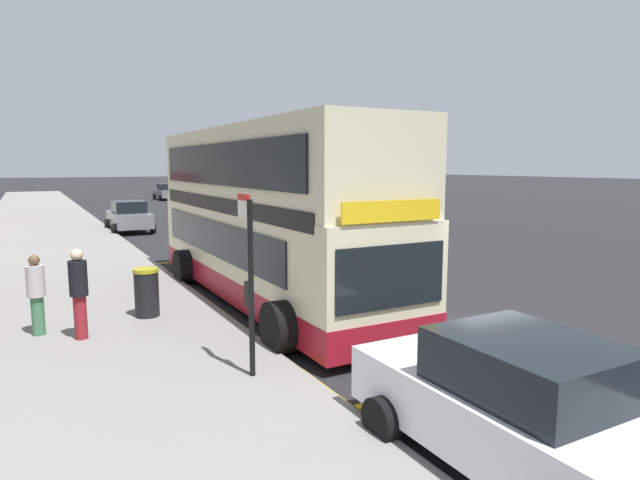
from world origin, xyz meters
name	(u,v)px	position (x,y,z in m)	size (l,w,h in m)	color
ground_plane	(151,214)	(0.00, 32.00, 0.00)	(260.00, 260.00, 0.00)	black
pavement_near	(42,217)	(-7.00, 32.00, 0.07)	(6.00, 76.00, 0.14)	gray
double_decker_bus	(266,221)	(-2.46, 4.92, 2.06)	(3.25, 10.86, 4.40)	beige
bus_bay_markings	(264,299)	(-2.53, 4.99, 0.01)	(2.94, 13.28, 0.01)	gold
bus_stop_sign	(249,272)	(-4.82, 0.04, 1.82)	(0.09, 0.51, 2.89)	black
parked_car_white_behind	(252,214)	(3.04, 19.85, 0.80)	(2.09, 4.20, 1.62)	silver
parked_car_white_ahead	(520,408)	(-3.15, -3.87, 0.80)	(2.09, 4.20, 1.62)	silver
parked_car_grey_across	(129,217)	(-3.13, 21.74, 0.80)	(2.09, 4.20, 1.62)	slate
parked_car_grey_far	(166,192)	(4.60, 47.22, 0.80)	(2.09, 4.20, 1.62)	slate
pedestrian_waiting_near_sign	(79,290)	(-7.05, 3.29, 1.10)	(0.34, 0.34, 1.76)	maroon
pedestrian_further_back	(36,292)	(-7.77, 3.95, 1.01)	(0.34, 0.34, 1.61)	#3F724C
litter_bin	(147,292)	(-5.61, 4.30, 0.68)	(0.55, 0.55, 1.08)	black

